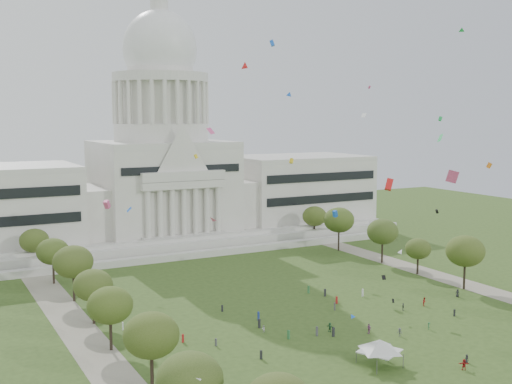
# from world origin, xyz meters

# --- Properties ---
(ground) EXTENTS (400.00, 400.00, 0.00)m
(ground) POSITION_xyz_m (0.00, 0.00, 0.00)
(ground) COLOR #334B1B
(ground) RESTS_ON ground
(capitol) EXTENTS (160.00, 64.50, 91.30)m
(capitol) POSITION_xyz_m (0.00, 113.59, 22.30)
(capitol) COLOR beige
(capitol) RESTS_ON ground
(path_left) EXTENTS (8.00, 160.00, 0.04)m
(path_left) POSITION_xyz_m (-48.00, 30.00, 0.02)
(path_left) COLOR gray
(path_left) RESTS_ON ground
(path_right) EXTENTS (8.00, 160.00, 0.04)m
(path_right) POSITION_xyz_m (48.00, 30.00, 0.02)
(path_right) COLOR gray
(path_right) RESTS_ON ground
(row_tree_l_0) EXTENTS (8.85, 8.85, 12.59)m
(row_tree_l_0) POSITION_xyz_m (-45.26, -21.68, 8.95)
(row_tree_l_0) COLOR black
(row_tree_l_0) RESTS_ON ground
(row_tree_l_1) EXTENTS (8.86, 8.86, 12.59)m
(row_tree_l_1) POSITION_xyz_m (-44.07, -2.96, 8.95)
(row_tree_l_1) COLOR black
(row_tree_l_1) RESTS_ON ground
(row_tree_l_2) EXTENTS (8.42, 8.42, 11.97)m
(row_tree_l_2) POSITION_xyz_m (-45.04, 17.30, 8.51)
(row_tree_l_2) COLOR black
(row_tree_l_2) RESTS_ON ground
(row_tree_r_2) EXTENTS (9.55, 9.55, 13.58)m
(row_tree_r_2) POSITION_xyz_m (44.17, 17.44, 9.66)
(row_tree_r_2) COLOR black
(row_tree_r_2) RESTS_ON ground
(row_tree_l_3) EXTENTS (8.12, 8.12, 11.55)m
(row_tree_l_3) POSITION_xyz_m (-44.09, 33.92, 8.21)
(row_tree_l_3) COLOR black
(row_tree_l_3) RESTS_ON ground
(row_tree_r_3) EXTENTS (7.01, 7.01, 9.98)m
(row_tree_r_3) POSITION_xyz_m (44.40, 34.48, 7.08)
(row_tree_r_3) COLOR black
(row_tree_r_3) RESTS_ON ground
(row_tree_l_4) EXTENTS (9.29, 9.29, 13.21)m
(row_tree_l_4) POSITION_xyz_m (-44.08, 52.42, 9.39)
(row_tree_l_4) COLOR black
(row_tree_l_4) RESTS_ON ground
(row_tree_r_4) EXTENTS (9.19, 9.19, 13.06)m
(row_tree_r_4) POSITION_xyz_m (44.76, 50.04, 9.29)
(row_tree_r_4) COLOR black
(row_tree_r_4) RESTS_ON ground
(row_tree_l_5) EXTENTS (8.33, 8.33, 11.85)m
(row_tree_l_5) POSITION_xyz_m (-45.22, 71.01, 8.42)
(row_tree_l_5) COLOR black
(row_tree_l_5) RESTS_ON ground
(row_tree_r_5) EXTENTS (9.82, 9.82, 13.96)m
(row_tree_r_5) POSITION_xyz_m (43.49, 70.19, 9.93)
(row_tree_r_5) COLOR black
(row_tree_r_5) RESTS_ON ground
(row_tree_l_6) EXTENTS (8.19, 8.19, 11.64)m
(row_tree_l_6) POSITION_xyz_m (-46.87, 89.14, 8.27)
(row_tree_l_6) COLOR black
(row_tree_l_6) RESTS_ON ground
(row_tree_r_6) EXTENTS (8.42, 8.42, 11.97)m
(row_tree_r_6) POSITION_xyz_m (45.96, 88.13, 8.51)
(row_tree_r_6) COLOR black
(row_tree_r_6) RESTS_ON ground
(event_tent) EXTENTS (11.30, 11.30, 4.76)m
(event_tent) POSITION_xyz_m (-6.09, -11.85, 3.69)
(event_tent) COLOR #4C4C4C
(event_tent) RESTS_ON ground
(person_0) EXTENTS (1.10, 1.04, 1.90)m
(person_0) POSITION_xyz_m (37.50, 13.02, 0.95)
(person_0) COLOR #26262B
(person_0) RESTS_ON ground
(person_2) EXTENTS (1.12, 1.10, 1.99)m
(person_2) POSITION_xyz_m (25.43, 11.20, 1.00)
(person_2) COLOR #B21E1E
(person_2) RESTS_ON ground
(person_3) EXTENTS (1.08, 1.23, 1.70)m
(person_3) POSITION_xyz_m (6.88, -1.96, 0.85)
(person_3) COLOR #4C4C51
(person_3) RESTS_ON ground
(person_4) EXTENTS (0.66, 1.20, 2.04)m
(person_4) POSITION_xyz_m (2.60, 2.24, 1.02)
(person_4) COLOR #994C8C
(person_4) RESTS_ON ground
(person_5) EXTENTS (1.34, 1.91, 1.91)m
(person_5) POSITION_xyz_m (-3.65, 6.69, 0.96)
(person_5) COLOR #33723F
(person_5) RESTS_ON ground
(person_6) EXTENTS (0.54, 0.78, 1.53)m
(person_6) POSITION_xyz_m (8.21, -18.01, 0.76)
(person_6) COLOR #26262B
(person_6) RESTS_ON ground
(person_7) EXTENTS (0.67, 0.54, 1.61)m
(person_7) POSITION_xyz_m (-3.62, -10.73, 0.81)
(person_7) COLOR navy
(person_7) RESTS_ON ground
(person_8) EXTENTS (0.79, 0.58, 1.48)m
(person_8) POSITION_xyz_m (-15.52, 12.73, 0.74)
(person_8) COLOR silver
(person_8) RESTS_ON ground
(person_9) EXTENTS (0.93, 1.11, 1.53)m
(person_9) POSITION_xyz_m (14.77, -1.64, 0.76)
(person_9) COLOR #33723F
(person_9) RESTS_ON ground
(person_10) EXTENTS (0.89, 1.13, 1.69)m
(person_10) POSITION_xyz_m (18.82, 10.80, 0.85)
(person_10) COLOR #4C4C51
(person_10) RESTS_ON ground
(person_11) EXTENTS (1.89, 1.51, 1.92)m
(person_11) POSITION_xyz_m (5.40, -20.10, 0.96)
(person_11) COLOR #B21E1E
(person_11) RESTS_ON ground
(distant_crowd) EXTENTS (66.69, 40.60, 1.92)m
(distant_crowd) POSITION_xyz_m (-12.39, 13.36, 0.87)
(distant_crowd) COLOR #33723F
(distant_crowd) RESTS_ON ground
(kite_swarm) EXTENTS (93.37, 98.41, 56.17)m
(kite_swarm) POSITION_xyz_m (-2.97, 11.71, 27.17)
(kite_swarm) COLOR #E54C8C
(kite_swarm) RESTS_ON ground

